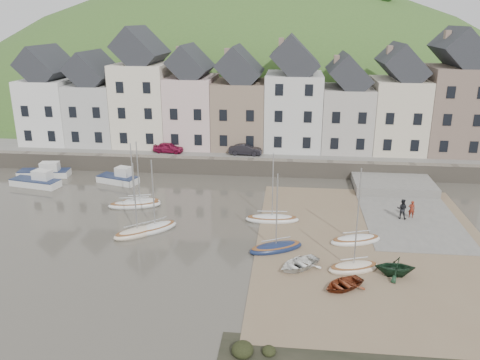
# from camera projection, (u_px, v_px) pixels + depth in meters

# --- Properties ---
(ground) EXTENTS (160.00, 160.00, 0.00)m
(ground) POSITION_uv_depth(u_px,v_px,m) (232.00, 240.00, 38.63)
(ground) COLOR #413D33
(ground) RESTS_ON ground
(quay_land) EXTENTS (90.00, 30.00, 1.50)m
(quay_land) POSITION_uv_depth(u_px,v_px,m) (260.00, 137.00, 68.58)
(quay_land) COLOR #3B5F26
(quay_land) RESTS_ON ground
(quay_street) EXTENTS (70.00, 7.00, 0.10)m
(quay_street) POSITION_uv_depth(u_px,v_px,m) (253.00, 153.00, 57.48)
(quay_street) COLOR slate
(quay_street) RESTS_ON quay_land
(seawall) EXTENTS (70.00, 1.20, 1.80)m
(seawall) POSITION_uv_depth(u_px,v_px,m) (251.00, 167.00, 54.38)
(seawall) COLOR slate
(seawall) RESTS_ON ground
(beach) EXTENTS (18.00, 26.00, 0.06)m
(beach) POSITION_uv_depth(u_px,v_px,m) (373.00, 246.00, 37.50)
(beach) COLOR #7A624A
(beach) RESTS_ON ground
(slipway) EXTENTS (8.00, 18.00, 0.12)m
(slipway) POSITION_uv_depth(u_px,v_px,m) (405.00, 209.00, 44.63)
(slipway) COLOR slate
(slipway) RESTS_ON ground
(hillside) EXTENTS (134.40, 84.00, 84.00)m
(hillside) POSITION_uv_depth(u_px,v_px,m) (244.00, 193.00, 101.42)
(hillside) COLOR #3B5F26
(hillside) RESTS_ON ground
(townhouse_terrace) EXTENTS (61.05, 8.00, 13.93)m
(townhouse_terrace) POSITION_uv_depth(u_px,v_px,m) (270.00, 100.00, 58.77)
(townhouse_terrace) COLOR white
(townhouse_terrace) RESTS_ON quay_land
(sailboat_0) EXTENTS (5.09, 2.73, 6.32)m
(sailboat_0) POSITION_uv_depth(u_px,v_px,m) (135.00, 204.00, 45.22)
(sailboat_0) COLOR silver
(sailboat_0) RESTS_ON ground
(sailboat_1) EXTENTS (4.07, 2.41, 6.32)m
(sailboat_1) POSITION_uv_depth(u_px,v_px,m) (140.00, 202.00, 45.78)
(sailboat_1) COLOR silver
(sailboat_1) RESTS_ON ground
(sailboat_2) EXTENTS (4.06, 3.74, 6.32)m
(sailboat_2) POSITION_uv_depth(u_px,v_px,m) (137.00, 232.00, 39.33)
(sailboat_2) COLOR beige
(sailboat_2) RESTS_ON ground
(sailboat_3) EXTENTS (3.85, 3.84, 6.32)m
(sailboat_3) POSITION_uv_depth(u_px,v_px,m) (155.00, 228.00, 40.14)
(sailboat_3) COLOR silver
(sailboat_3) RESTS_ON ground
(sailboat_4) EXTENTS (4.72, 1.80, 6.32)m
(sailboat_4) POSITION_uv_depth(u_px,v_px,m) (272.00, 219.00, 41.98)
(sailboat_4) COLOR silver
(sailboat_4) RESTS_ON ground
(sailboat_5) EXTENTS (4.51, 3.25, 6.32)m
(sailboat_5) POSITION_uv_depth(u_px,v_px,m) (276.00, 247.00, 36.72)
(sailboat_5) COLOR #162245
(sailboat_5) RESTS_ON ground
(sailboat_6) EXTENTS (4.43, 2.80, 6.32)m
(sailboat_6) POSITION_uv_depth(u_px,v_px,m) (356.00, 240.00, 37.99)
(sailboat_6) COLOR silver
(sailboat_6) RESTS_ON ground
(sailboat_7) EXTENTS (3.98, 2.64, 6.32)m
(sailboat_7) POSITION_uv_depth(u_px,v_px,m) (353.00, 267.00, 33.80)
(sailboat_7) COLOR beige
(sailboat_7) RESTS_ON ground
(motorboat_0) EXTENTS (5.68, 2.44, 1.70)m
(motorboat_0) POSITION_uv_depth(u_px,v_px,m) (46.00, 172.00, 53.78)
(motorboat_0) COLOR silver
(motorboat_0) RESTS_ON ground
(motorboat_1) EXTENTS (5.53, 2.74, 1.70)m
(motorboat_1) POSITION_uv_depth(u_px,v_px,m) (37.00, 181.00, 50.74)
(motorboat_1) COLOR silver
(motorboat_1) RESTS_ON ground
(motorboat_2) EXTENTS (4.76, 3.00, 1.70)m
(motorboat_2) POSITION_uv_depth(u_px,v_px,m) (119.00, 178.00, 51.77)
(motorboat_2) COLOR silver
(motorboat_2) RESTS_ON ground
(rowboat_white) EXTENTS (3.99, 3.92, 0.68)m
(rowboat_white) POSITION_uv_depth(u_px,v_px,m) (299.00, 264.00, 34.00)
(rowboat_white) COLOR white
(rowboat_white) RESTS_ON beach
(rowboat_green) EXTENTS (2.67, 2.31, 1.41)m
(rowboat_green) POSITION_uv_depth(u_px,v_px,m) (395.00, 266.00, 32.89)
(rowboat_green) COLOR black
(rowboat_green) RESTS_ON beach
(rowboat_red) EXTENTS (3.57, 3.41, 0.60)m
(rowboat_red) POSITION_uv_depth(u_px,v_px,m) (343.00, 284.00, 31.48)
(rowboat_red) COLOR maroon
(rowboat_red) RESTS_ON beach
(person_red) EXTENTS (0.56, 0.37, 1.54)m
(person_red) POSITION_uv_depth(u_px,v_px,m) (412.00, 209.00, 42.39)
(person_red) COLOR maroon
(person_red) RESTS_ON slipway
(person_dark) EXTENTS (1.03, 0.90, 1.79)m
(person_dark) POSITION_uv_depth(u_px,v_px,m) (402.00, 209.00, 42.12)
(person_dark) COLOR black
(person_dark) RESTS_ON slipway
(car_left) EXTENTS (3.68, 1.81, 1.21)m
(car_left) POSITION_uv_depth(u_px,v_px,m) (168.00, 148.00, 57.34)
(car_left) COLOR maroon
(car_left) RESTS_ON quay_street
(car_right) EXTENTS (3.87, 1.55, 1.25)m
(car_right) POSITION_uv_depth(u_px,v_px,m) (246.00, 150.00, 56.40)
(car_right) COLOR black
(car_right) RESTS_ON quay_street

